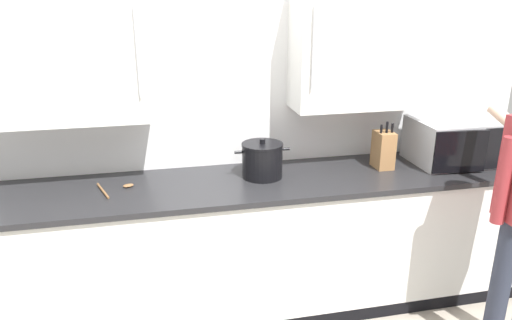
# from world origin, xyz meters

# --- Properties ---
(back_wall_tiled) EXTENTS (4.36, 0.44, 2.76)m
(back_wall_tiled) POSITION_xyz_m (0.00, 1.14, 1.48)
(back_wall_tiled) COLOR white
(back_wall_tiled) RESTS_ON ground_plane
(counter_unit) EXTENTS (3.97, 0.68, 0.92)m
(counter_unit) POSITION_xyz_m (0.00, 0.81, 0.46)
(counter_unit) COLOR white
(counter_unit) RESTS_ON ground_plane
(microwave_oven) EXTENTS (0.49, 0.46, 0.30)m
(microwave_oven) POSITION_xyz_m (1.50, 0.85, 1.07)
(microwave_oven) COLOR #B7BABF
(microwave_oven) RESTS_ON counter_unit
(wooden_spoon) EXTENTS (0.23, 0.23, 0.02)m
(wooden_spoon) POSITION_xyz_m (-0.69, 0.84, 0.93)
(wooden_spoon) COLOR brown
(wooden_spoon) RESTS_ON counter_unit
(knife_block) EXTENTS (0.11, 0.15, 0.32)m
(knife_block) POSITION_xyz_m (1.04, 0.86, 1.04)
(knife_block) COLOR #A37547
(knife_block) RESTS_ON counter_unit
(stock_pot) EXTENTS (0.35, 0.26, 0.25)m
(stock_pot) POSITION_xyz_m (0.21, 0.86, 1.03)
(stock_pot) COLOR black
(stock_pot) RESTS_ON counter_unit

